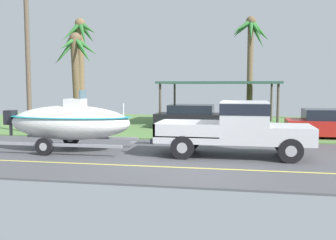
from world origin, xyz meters
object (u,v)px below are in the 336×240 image
(pickup_truck_towing, at_px, (243,126))
(palm_tree_near_left, at_px, (76,59))
(parked_sedan_far, at_px, (336,124))
(palm_tree_mid, at_px, (251,43))
(utility_pole, at_px, (28,52))
(boat_on_trailer, at_px, (69,122))
(palm_tree_near_right, at_px, (80,47))
(parked_sedan_near, at_px, (194,117))
(carport_awning, at_px, (220,83))

(pickup_truck_towing, distance_m, palm_tree_near_left, 11.94)
(parked_sedan_far, bearing_deg, pickup_truck_towing, -128.20)
(palm_tree_mid, xyz_separation_m, utility_pole, (-11.33, -9.34, -1.23))
(pickup_truck_towing, xyz_separation_m, boat_on_trailer, (-6.51, 0.00, 0.03))
(palm_tree_near_right, relative_size, utility_pole, 0.88)
(parked_sedan_near, bearing_deg, palm_tree_near_right, 158.62)
(pickup_truck_towing, relative_size, palm_tree_near_left, 1.03)
(pickup_truck_towing, xyz_separation_m, palm_tree_mid, (0.46, 13.95, 4.33))
(parked_sedan_near, bearing_deg, utility_pole, -155.60)
(palm_tree_near_right, bearing_deg, boat_on_trailer, -68.79)
(carport_awning, bearing_deg, palm_tree_mid, 58.29)
(palm_tree_near_left, xyz_separation_m, utility_pole, (-1.60, -2.33, 0.22))
(parked_sedan_near, distance_m, parked_sedan_far, 7.58)
(parked_sedan_far, height_order, carport_awning, carport_awning)
(parked_sedan_far, bearing_deg, boat_on_trailer, -153.28)
(boat_on_trailer, relative_size, palm_tree_near_right, 0.85)
(carport_awning, height_order, palm_tree_near_right, palm_tree_near_right)
(boat_on_trailer, xyz_separation_m, parked_sedan_far, (10.79, 5.43, -0.42))
(palm_tree_near_right, distance_m, palm_tree_mid, 11.71)
(parked_sedan_near, xyz_separation_m, parked_sedan_far, (7.02, -2.87, -0.00))
(boat_on_trailer, height_order, parked_sedan_far, boat_on_trailer)
(palm_tree_near_right, bearing_deg, utility_pole, -89.05)
(utility_pole, bearing_deg, boat_on_trailer, -46.64)
(pickup_truck_towing, height_order, palm_tree_near_right, palm_tree_near_right)
(palm_tree_near_left, relative_size, palm_tree_near_right, 0.77)
(pickup_truck_towing, height_order, utility_pole, utility_pole)
(pickup_truck_towing, xyz_separation_m, carport_awning, (-1.43, 10.89, 1.53))
(boat_on_trailer, distance_m, palm_tree_mid, 16.18)
(palm_tree_mid, bearing_deg, palm_tree_near_right, -168.01)
(boat_on_trailer, distance_m, parked_sedan_near, 9.12)
(carport_awning, height_order, palm_tree_mid, palm_tree_mid)
(boat_on_trailer, height_order, carport_awning, carport_awning)
(pickup_truck_towing, bearing_deg, palm_tree_near_right, 133.64)
(carport_awning, xyz_separation_m, palm_tree_near_left, (-7.84, -3.94, 1.34))
(carport_awning, bearing_deg, palm_tree_near_left, -153.31)
(carport_awning, bearing_deg, parked_sedan_far, -43.76)
(parked_sedan_near, height_order, parked_sedan_far, same)
(pickup_truck_towing, distance_m, palm_tree_mid, 14.61)
(parked_sedan_far, bearing_deg, palm_tree_near_left, 173.61)
(palm_tree_near_left, xyz_separation_m, palm_tree_near_right, (-1.71, 4.57, 1.14))
(carport_awning, xyz_separation_m, palm_tree_mid, (1.89, 3.06, 2.79))
(parked_sedan_near, bearing_deg, carport_awning, 63.02)
(parked_sedan_near, distance_m, palm_tree_near_right, 9.88)
(palm_tree_near_right, bearing_deg, parked_sedan_near, -21.38)
(pickup_truck_towing, height_order, parked_sedan_near, pickup_truck_towing)
(palm_tree_near_left, xyz_separation_m, palm_tree_mid, (9.74, 7.01, 1.45))
(boat_on_trailer, bearing_deg, parked_sedan_far, 26.72)
(pickup_truck_towing, relative_size, palm_tree_mid, 0.78)
(pickup_truck_towing, relative_size, carport_awning, 0.78)
(parked_sedan_far, height_order, utility_pole, utility_pole)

